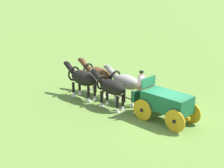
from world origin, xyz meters
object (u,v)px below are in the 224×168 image
Objects in this scene: show_wagon at (164,102)px; draft_horse_rear_near at (110,87)px; draft_horse_lead_near at (82,78)px; draft_horse_lead_off at (96,74)px; draft_horse_rear_off at (125,82)px.

draft_horse_rear_near is (2.97, 2.06, 0.17)m from show_wagon.
draft_horse_lead_near is at bearing 30.47° from show_wagon.
draft_horse_lead_off is (2.91, -0.10, 0.04)m from draft_horse_rear_near.
draft_horse_rear_off reaches higher than draft_horse_rear_near.
draft_horse_rear_off is at bearing 14.02° from show_wagon.
draft_horse_lead_near is 1.30m from draft_horse_lead_off.
show_wagon reaches higher than draft_horse_lead_near.
draft_horse_lead_off is (5.88, 1.95, 0.21)m from show_wagon.
draft_horse_lead_off is at bearing -2.06° from draft_horse_rear_near.
draft_horse_rear_off is at bearing -155.53° from draft_horse_lead_off.
draft_horse_lead_off reaches higher than draft_horse_rear_near.
show_wagon is 6.18m from draft_horse_lead_near.
show_wagon reaches higher than draft_horse_lead_off.
draft_horse_lead_near is at bearing 51.17° from draft_horse_rear_off.
draft_horse_lead_off is (0.56, -1.18, 0.01)m from draft_horse_lead_near.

